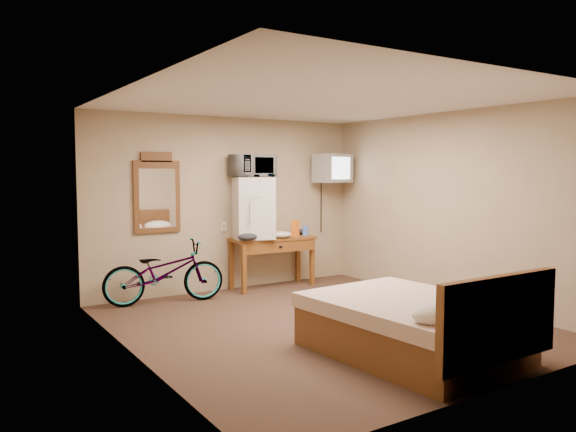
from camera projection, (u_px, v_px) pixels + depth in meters
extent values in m
plane|color=#3F2B1F|center=(321.00, 324.00, 6.32)|extent=(4.60, 4.60, 0.00)
plane|color=silver|center=(322.00, 100.00, 6.13)|extent=(4.60, 4.60, 0.00)
cube|color=tan|center=(228.00, 204.00, 8.15)|extent=(4.20, 0.04, 2.50)
cube|color=tan|center=(498.00, 232.00, 4.30)|extent=(4.20, 0.04, 2.50)
cube|color=tan|center=(134.00, 223.00, 5.09)|extent=(0.04, 4.60, 2.50)
cube|color=tan|center=(451.00, 207.00, 7.36)|extent=(0.04, 4.60, 2.50)
cube|color=silver|center=(224.00, 227.00, 8.13)|extent=(0.08, 0.01, 0.13)
cube|color=brown|center=(272.00, 238.00, 8.30)|extent=(1.29, 0.56, 0.04)
cube|color=brown|center=(244.00, 269.00, 7.85)|extent=(0.06, 0.06, 0.71)
cube|color=brown|center=(312.00, 262.00, 8.48)|extent=(0.06, 0.06, 0.71)
cube|color=brown|center=(231.00, 265.00, 8.17)|extent=(0.06, 0.06, 0.71)
cube|color=brown|center=(298.00, 259.00, 8.80)|extent=(0.06, 0.06, 0.71)
cube|color=brown|center=(280.00, 247.00, 8.13)|extent=(1.15, 0.11, 0.16)
cube|color=black|center=(281.00, 247.00, 8.11)|extent=(0.05, 0.02, 0.03)
cube|color=white|center=(253.00, 208.00, 8.10)|extent=(0.65, 0.63, 0.89)
cube|color=gray|center=(262.00, 196.00, 7.87)|extent=(0.54, 0.01, 0.00)
cylinder|color=gray|center=(250.00, 213.00, 7.78)|extent=(0.02, 0.02, 0.32)
imported|color=white|center=(253.00, 166.00, 8.05)|extent=(0.64, 0.49, 0.33)
cube|color=orange|center=(295.00, 228.00, 8.45)|extent=(0.13, 0.11, 0.24)
cylinder|color=#4577EB|center=(305.00, 231.00, 8.50)|extent=(0.08, 0.08, 0.15)
ellipsoid|color=beige|center=(282.00, 235.00, 8.19)|extent=(0.32, 0.24, 0.10)
ellipsoid|color=black|center=(247.00, 237.00, 7.84)|extent=(0.29, 0.22, 0.11)
ellipsoid|color=black|center=(299.00, 232.00, 8.65)|extent=(0.18, 0.15, 0.08)
cube|color=black|center=(322.00, 175.00, 9.02)|extent=(0.14, 0.02, 0.14)
cylinder|color=black|center=(324.00, 175.00, 8.98)|extent=(0.05, 0.30, 0.05)
cube|color=gray|center=(333.00, 168.00, 8.79)|extent=(0.59, 0.52, 0.45)
cube|color=white|center=(341.00, 168.00, 8.61)|extent=(0.42, 0.10, 0.34)
cube|color=black|center=(324.00, 168.00, 8.97)|extent=(0.31, 0.08, 0.28)
cube|color=brown|center=(157.00, 197.00, 7.54)|extent=(0.64, 0.04, 0.97)
cube|color=brown|center=(156.00, 157.00, 7.50)|extent=(0.43, 0.04, 0.14)
cube|color=white|center=(158.00, 198.00, 7.53)|extent=(0.50, 0.01, 0.80)
imported|color=black|center=(164.00, 272.00, 7.29)|extent=(1.63, 0.80, 0.82)
cube|color=brown|center=(411.00, 333.00, 5.27)|extent=(1.49, 1.91, 0.40)
cube|color=beige|center=(411.00, 307.00, 5.25)|extent=(1.53, 1.95, 0.14)
cube|color=brown|center=(499.00, 319.00, 4.44)|extent=(1.36, 0.08, 0.70)
ellipsoid|color=white|center=(441.00, 313.00, 4.52)|extent=(0.57, 0.35, 0.20)
ellipsoid|color=white|center=(492.00, 303.00, 4.87)|extent=(0.57, 0.35, 0.20)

